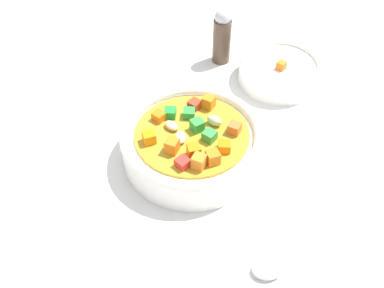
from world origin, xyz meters
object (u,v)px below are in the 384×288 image
at_px(side_bowl_small, 280,70).
at_px(pepper_shaker, 222,36).
at_px(soup_bowl_main, 192,142).
at_px(spoon, 210,277).

distance_m(side_bowl_small, pepper_shaker, 0.10).
bearing_deg(soup_bowl_main, side_bowl_small, 8.31).
xyz_separation_m(spoon, side_bowl_small, (0.30, 0.16, 0.01)).
height_order(soup_bowl_main, spoon, soup_bowl_main).
bearing_deg(spoon, soup_bowl_main, 88.27).
distance_m(soup_bowl_main, spoon, 0.17).
bearing_deg(side_bowl_small, spoon, -151.17).
bearing_deg(pepper_shaker, spoon, -136.13).
bearing_deg(spoon, pepper_shaker, 77.74).
xyz_separation_m(soup_bowl_main, pepper_shaker, (0.17, 0.12, 0.02)).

